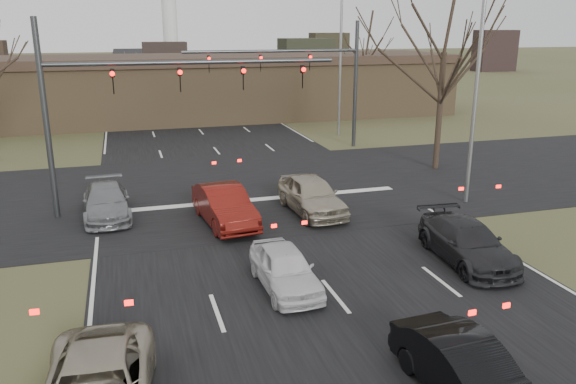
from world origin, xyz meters
The scene contains 16 objects.
ground centered at (0.00, 0.00, 0.00)m, with size 360.00×360.00×0.00m, color #404927.
road_main centered at (0.00, 60.00, 0.01)m, with size 14.00×300.00×0.02m, color black.
road_cross centered at (0.00, 15.00, 0.01)m, with size 200.00×14.00×0.02m, color black.
building centered at (2.00, 38.00, 2.67)m, with size 42.40×10.40×5.30m.
mast_arm_near centered at (-5.23, 13.00, 5.07)m, with size 12.12×0.24×8.00m.
mast_arm_far centered at (6.18, 23.00, 5.02)m, with size 11.12×0.24×8.00m.
streetlight_right_near centered at (8.82, 10.00, 5.59)m, with size 2.34×0.25×10.00m.
streetlight_right_far centered at (9.32, 27.00, 5.59)m, with size 2.34×0.25×10.00m.
tree_right_near centered at (11.00, 16.00, 8.90)m, with size 6.90×6.90×11.50m.
tree_right_far centered at (15.00, 35.00, 6.96)m, with size 5.40×5.40×9.00m.
car_white_sedan centered at (-1.25, 3.99, 0.64)m, with size 1.52×3.77×1.29m, color silver.
car_black_hatch centered at (0.93, -2.20, 0.67)m, with size 1.41×4.06×1.34m, color black.
car_charcoal_sedan centered at (5.16, 4.21, 0.68)m, with size 1.90×4.67×1.36m, color black.
car_grey_ahead centered at (-6.50, 12.50, 0.66)m, with size 1.84×4.52×1.31m, color gray.
car_red_ahead centered at (-1.96, 10.24, 0.76)m, with size 1.61×4.61×1.52m, color #64130E.
car_silver_ahead centered at (1.84, 10.60, 0.79)m, with size 1.87×4.64×1.58m, color #A89E88.
Camera 1 is at (-5.56, -10.91, 7.60)m, focal length 35.00 mm.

